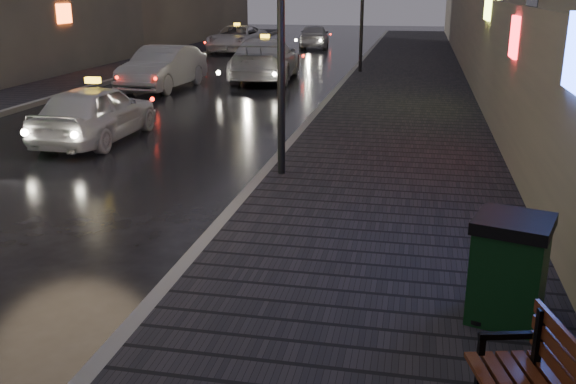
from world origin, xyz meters
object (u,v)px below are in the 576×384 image
trash_bin (509,269)px  taxi_mid (265,59)px  taxi_near (96,112)px  car_far (314,36)px  taxi_far (237,38)px  car_left_mid (163,68)px

trash_bin → taxi_mid: (-7.06, 18.70, 0.09)m
taxi_near → car_far: (1.05, 25.93, 0.02)m
taxi_mid → trash_bin: bearing=106.4°
trash_bin → taxi_far: (-11.48, 30.25, 0.01)m
taxi_mid → taxi_far: taxi_mid is taller
car_left_mid → taxi_mid: size_ratio=0.82×
trash_bin → taxi_mid: bearing=127.9°
taxi_far → trash_bin: bearing=-66.1°
car_left_mid → car_far: car_left_mid is taller
trash_bin → car_left_mid: bearing=140.2°
trash_bin → taxi_mid: taxi_mid is taller
taxi_near → taxi_far: (-2.96, 22.82, 0.04)m
trash_bin → taxi_near: (-8.52, 7.43, -0.04)m
car_left_mid → car_far: size_ratio=1.10×
taxi_near → taxi_mid: size_ratio=0.72×
taxi_near → taxi_far: 23.01m
car_far → trash_bin: bearing=96.9°
car_left_mid → trash_bin: bearing=-54.0°
trash_bin → taxi_mid: 19.99m
taxi_mid → taxi_near: bearing=78.4°
car_left_mid → taxi_near: bearing=-75.8°
taxi_near → taxi_mid: bearing=-97.4°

